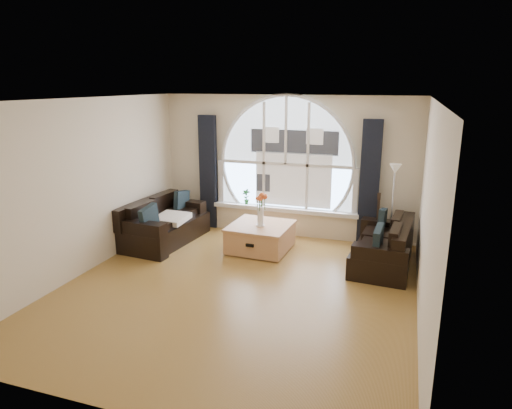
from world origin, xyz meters
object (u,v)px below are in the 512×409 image
object	(u,v)px
sofa_right	(383,242)
guitar	(378,220)
potted_plant	(246,197)
vase_flowers	(260,205)
coffee_chest	(260,236)
floor_lamp	(392,210)
sofa_left	(165,221)

from	to	relation	value
sofa_right	guitar	xyz separation A→B (m)	(-0.15, 0.81, 0.13)
guitar	potted_plant	bearing A→B (deg)	171.89
vase_flowers	coffee_chest	bearing A→B (deg)	107.12
floor_lamp	guitar	xyz separation A→B (m)	(-0.24, 0.23, -0.27)
coffee_chest	vase_flowers	bearing A→B (deg)	-70.29
sofa_left	guitar	size ratio (longest dim) A/B	1.71
potted_plant	coffee_chest	bearing A→B (deg)	-57.98
sofa_right	guitar	bearing A→B (deg)	104.98
potted_plant	guitar	bearing A→B (deg)	-5.61
sofa_right	vase_flowers	bearing A→B (deg)	-174.81
sofa_left	sofa_right	xyz separation A→B (m)	(3.95, 0.09, 0.00)
sofa_left	vase_flowers	bearing A→B (deg)	7.65
floor_lamp	guitar	distance (m)	0.43
sofa_right	guitar	distance (m)	0.83
sofa_left	floor_lamp	world-z (taller)	floor_lamp
sofa_right	sofa_left	bearing A→B (deg)	-173.93
sofa_left	vase_flowers	world-z (taller)	vase_flowers
sofa_right	coffee_chest	xyz separation A→B (m)	(-2.11, 0.06, -0.14)
floor_lamp	guitar	size ratio (longest dim) A/B	1.51
sofa_left	coffee_chest	size ratio (longest dim) A/B	1.73
vase_flowers	floor_lamp	distance (m)	2.26
sofa_right	guitar	world-z (taller)	guitar
guitar	potted_plant	size ratio (longest dim) A/B	3.47
coffee_chest	guitar	world-z (taller)	guitar
vase_flowers	guitar	distance (m)	2.14
coffee_chest	vase_flowers	world-z (taller)	vase_flowers
vase_flowers	guitar	size ratio (longest dim) A/B	0.66
sofa_right	potted_plant	world-z (taller)	potted_plant
sofa_right	potted_plant	size ratio (longest dim) A/B	5.40
sofa_right	vase_flowers	xyz separation A→B (m)	(-2.09, -0.02, 0.46)
vase_flowers	floor_lamp	world-z (taller)	floor_lamp
sofa_left	potted_plant	world-z (taller)	potted_plant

